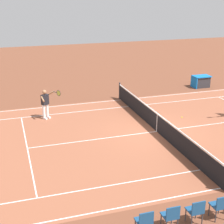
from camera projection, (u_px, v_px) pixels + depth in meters
The scene contains 11 objects.
ground_plane at pixel (157, 131), 17.29m from camera, with size 60.00×60.00×0.00m, color brown.
court_slab at pixel (157, 131), 17.29m from camera, with size 24.20×11.40×0.00m, color #935138.
court_line_markings at pixel (157, 131), 17.29m from camera, with size 23.85×11.05×0.01m.
tennis_net at pixel (157, 122), 17.12m from camera, with size 0.10×11.70×1.08m.
tennis_player_near at pixel (46, 103), 18.71m from camera, with size 1.02×0.83×1.70m.
tennis_ball at pixel (182, 117), 19.12m from camera, with size 0.07×0.07×0.07m, color #CCE01E.
spectator_chair_2 at pixel (220, 205), 10.52m from camera, with size 0.44×0.44×0.88m.
spectator_chair_3 at pixel (196, 210), 10.28m from camera, with size 0.44×0.44×0.88m.
spectator_chair_4 at pixel (171, 215), 10.04m from camera, with size 0.44×0.44×0.88m.
spectator_chair_5 at pixel (145, 221), 9.80m from camera, with size 0.44×0.44×0.88m.
equipment_cart_tarped at pixel (201, 81), 24.97m from camera, with size 1.25×0.84×0.85m.
Camera 1 is at (7.01, 14.49, 6.77)m, focal length 54.90 mm.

